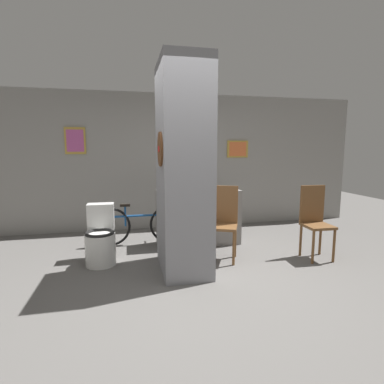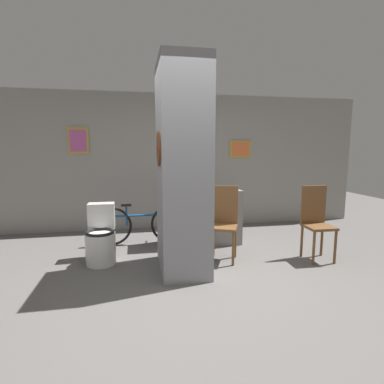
{
  "view_description": "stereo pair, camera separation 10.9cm",
  "coord_description": "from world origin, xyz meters",
  "px_view_note": "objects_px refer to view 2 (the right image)",
  "views": [
    {
      "loc": [
        -0.69,
        -3.2,
        1.55
      ],
      "look_at": [
        0.19,
        0.89,
        0.95
      ],
      "focal_mm": 28.0,
      "sensor_mm": 36.0,
      "label": 1
    },
    {
      "loc": [
        -0.59,
        -3.22,
        1.55
      ],
      "look_at": [
        0.19,
        0.89,
        0.95
      ],
      "focal_mm": 28.0,
      "sensor_mm": 36.0,
      "label": 2
    }
  ],
  "objects_px": {
    "toilet": "(101,239)",
    "chair_by_doorway": "(316,220)",
    "chair_near_pillar": "(224,220)",
    "bottle_tall": "(182,184)",
    "bicycle": "(142,224)"
  },
  "relations": [
    {
      "from": "chair_near_pillar",
      "to": "bottle_tall",
      "type": "height_order",
      "value": "bottle_tall"
    },
    {
      "from": "toilet",
      "to": "chair_near_pillar",
      "type": "relative_size",
      "value": 0.77
    },
    {
      "from": "chair_by_doorway",
      "to": "bottle_tall",
      "type": "relative_size",
      "value": 3.84
    },
    {
      "from": "bicycle",
      "to": "chair_near_pillar",
      "type": "bearing_deg",
      "value": -38.63
    },
    {
      "from": "chair_by_doorway",
      "to": "bicycle",
      "type": "xyz_separation_m",
      "value": [
        -2.42,
        1.13,
        -0.23
      ]
    },
    {
      "from": "bottle_tall",
      "to": "bicycle",
      "type": "bearing_deg",
      "value": 167.64
    },
    {
      "from": "toilet",
      "to": "chair_by_doorway",
      "type": "height_order",
      "value": "chair_by_doorway"
    },
    {
      "from": "toilet",
      "to": "bottle_tall",
      "type": "distance_m",
      "value": 1.5
    },
    {
      "from": "toilet",
      "to": "bottle_tall",
      "type": "bearing_deg",
      "value": 25.29
    },
    {
      "from": "chair_near_pillar",
      "to": "toilet",
      "type": "bearing_deg",
      "value": -162.21
    },
    {
      "from": "chair_near_pillar",
      "to": "bicycle",
      "type": "xyz_separation_m",
      "value": [
        -1.13,
        0.9,
        -0.23
      ]
    },
    {
      "from": "toilet",
      "to": "bottle_tall",
      "type": "xyz_separation_m",
      "value": [
        1.22,
        0.58,
        0.66
      ]
    },
    {
      "from": "chair_by_doorway",
      "to": "bicycle",
      "type": "distance_m",
      "value": 2.68
    },
    {
      "from": "bicycle",
      "to": "chair_by_doorway",
      "type": "bearing_deg",
      "value": -25.08
    },
    {
      "from": "chair_by_doorway",
      "to": "bottle_tall",
      "type": "xyz_separation_m",
      "value": [
        -1.76,
        0.99,
        0.43
      ]
    }
  ]
}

